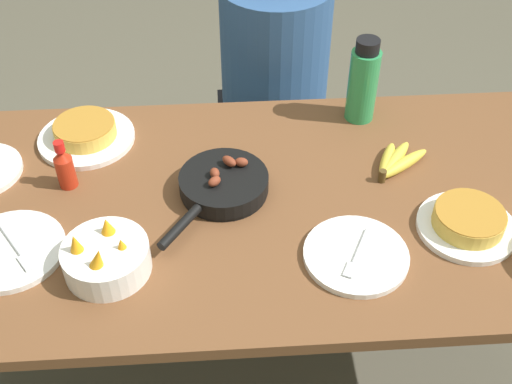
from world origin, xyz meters
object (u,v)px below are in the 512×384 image
empty_plate_far_right (356,255)px  person_figure (274,107)px  hot_sauce_bottle (65,167)px  banana_bunch (395,162)px  fruit_bowl_citrus (106,257)px  skillet (223,185)px  empty_plate_near_front (11,251)px  frittata_plate_center (468,222)px  frittata_plate_side (86,134)px  water_bottle (363,82)px

empty_plate_far_right → person_figure: size_ratio=0.21×
hot_sauce_bottle → empty_plate_far_right: bearing=-23.0°
banana_bunch → fruit_bowl_citrus: size_ratio=0.86×
empty_plate_far_right → skillet: bearing=141.2°
banana_bunch → fruit_bowl_citrus: bearing=-156.9°
banana_bunch → fruit_bowl_citrus: fruit_bowl_citrus is taller
empty_plate_near_front → person_figure: bearing=51.0°
skillet → empty_plate_near_front: 0.53m
banana_bunch → empty_plate_near_front: banana_bunch is taller
fruit_bowl_citrus → hot_sauce_bottle: 0.33m
banana_bunch → frittata_plate_center: bearing=-63.5°
empty_plate_far_right → fruit_bowl_citrus: bearing=179.7°
frittata_plate_center → hot_sauce_bottle: hot_sauce_bottle is taller
frittata_plate_center → fruit_bowl_citrus: size_ratio=1.21×
person_figure → skillet: bearing=-105.9°
empty_plate_near_front → fruit_bowl_citrus: bearing=-15.4°
banana_bunch → frittata_plate_side: size_ratio=0.63×
frittata_plate_center → frittata_plate_side: same height
fruit_bowl_citrus → empty_plate_far_right: bearing=-0.3°
frittata_plate_center → empty_plate_near_front: size_ratio=0.94×
frittata_plate_center → fruit_bowl_citrus: (-0.86, -0.07, 0.01)m
person_figure → frittata_plate_center: bearing=-65.4°
fruit_bowl_citrus → hot_sauce_bottle: size_ratio=1.39×
fruit_bowl_citrus → empty_plate_near_front: bearing=164.6°
frittata_plate_center → water_bottle: (-0.18, 0.47, 0.10)m
empty_plate_near_front → water_bottle: 1.04m
skillet → frittata_plate_center: skillet is taller
empty_plate_near_front → hot_sauce_bottle: size_ratio=1.80×
frittata_plate_side → hot_sauce_bottle: hot_sauce_bottle is taller
empty_plate_far_right → water_bottle: 0.57m
fruit_bowl_citrus → person_figure: bearing=63.3°
empty_plate_far_right → frittata_plate_side: bearing=144.5°
banana_bunch → person_figure: bearing=113.8°
water_bottle → hot_sauce_bottle: size_ratio=1.79×
frittata_plate_center → hot_sauce_bottle: bearing=167.1°
frittata_plate_center → water_bottle: 0.52m
fruit_bowl_citrus → water_bottle: bearing=38.7°
frittata_plate_side → water_bottle: (0.79, 0.06, 0.10)m
frittata_plate_center → empty_plate_far_right: (-0.28, -0.07, -0.02)m
empty_plate_far_right → water_bottle: bearing=78.9°
hot_sauce_bottle → person_figure: size_ratio=0.12×
hot_sauce_bottle → person_figure: bearing=46.5°
skillet → person_figure: person_figure is taller
empty_plate_far_right → banana_bunch: bearing=62.7°
empty_plate_near_front → water_bottle: bearing=27.7°
empty_plate_far_right → fruit_bowl_citrus: size_ratio=1.25×
banana_bunch → water_bottle: 0.26m
hot_sauce_bottle → skillet: bearing=-8.0°
hot_sauce_bottle → frittata_plate_side: bearing=83.0°
frittata_plate_center → empty_plate_near_front: 1.09m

